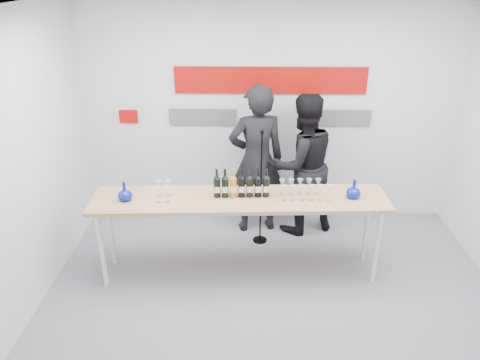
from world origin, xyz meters
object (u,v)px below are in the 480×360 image
object	(u,v)px
presenter_left	(256,160)
tasting_table	(240,204)
mic_stand	(260,209)
presenter_right	(302,165)

from	to	relation	value
presenter_left	tasting_table	bearing A→B (deg)	67.71
tasting_table	presenter_left	size ratio (longest dim) A/B	1.64
tasting_table	presenter_left	world-z (taller)	presenter_left
tasting_table	mic_stand	distance (m)	0.85
presenter_left	presenter_right	size ratio (longest dim) A/B	1.06
tasting_table	presenter_left	xyz separation A→B (m)	(0.19, 1.03, 0.10)
tasting_table	mic_stand	size ratio (longest dim) A/B	2.13
tasting_table	presenter_right	world-z (taller)	presenter_right
presenter_right	mic_stand	xyz separation A→B (m)	(-0.54, -0.35, -0.47)
presenter_right	mic_stand	size ratio (longest dim) A/B	1.22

